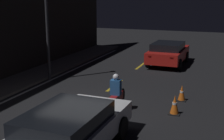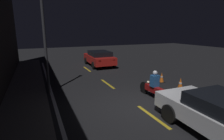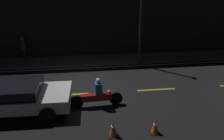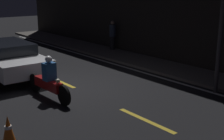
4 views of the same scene
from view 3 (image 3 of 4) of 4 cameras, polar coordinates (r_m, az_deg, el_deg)
The scene contains 12 objects.
ground_plane at distance 11.02m, azimuth -6.21°, elevation -6.13°, with size 56.00×56.00×0.00m, color black.
raised_curb at distance 15.07m, azimuth -6.49°, elevation 2.52°, with size 28.00×1.89×0.11m.
building_front at distance 15.31m, azimuth -7.12°, elevation 15.50°, with size 28.00×0.30×6.63m.
lane_dash_c at distance 11.07m, azimuth -11.41°, elevation -6.33°, with size 2.00×0.14×0.01m.
lane_dash_d at distance 11.54m, azimuth 11.50°, elevation -5.03°, with size 2.00×0.14×0.01m.
lane_solid_kerb at distance 13.98m, azimuth -6.43°, elevation 0.57°, with size 25.20×0.14×0.01m.
sedan_white at distance 10.16m, azimuth -23.89°, elevation -6.33°, with size 4.52×2.09×1.30m.
motorcycle at distance 9.74m, azimuth -4.06°, elevation -6.59°, with size 2.37×0.37×1.38m.
traffic_cone_near at distance 8.20m, azimuth 0.31°, elevation -14.94°, with size 0.40×0.40×0.69m.
traffic_cone_mid at distance 8.50m, azimuth 11.23°, elevation -14.12°, with size 0.37×0.37×0.64m.
pedestrian at distance 15.97m, azimuth -22.08°, elevation 5.31°, with size 0.34×0.34×1.55m.
street_lamp at distance 13.55m, azimuth 7.57°, elevation 14.07°, with size 0.28×0.28×5.76m.
Camera 3 is at (0.08, -9.58, 5.46)m, focal length 35.00 mm.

